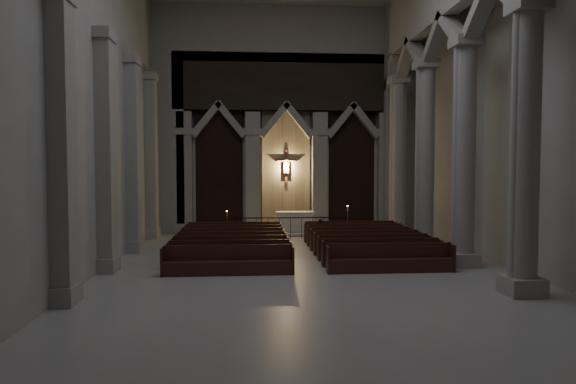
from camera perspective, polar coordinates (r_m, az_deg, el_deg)
The scene contains 11 objects.
room at distance 16.59m, azimuth 2.87°, elevation 17.02°, with size 24.00×24.10×12.00m.
sanctuary_wall at distance 27.75m, azimuth -0.18°, elevation 9.28°, with size 14.00×0.77×12.00m.
right_arcade at distance 19.34m, azimuth 19.36°, elevation 15.52°, with size 1.00×24.00×12.00m.
left_pilasters at distance 20.04m, azimuth -18.07°, elevation 3.79°, with size 0.60×13.00×8.03m.
sanctuary_step at distance 26.88m, azimuth -0.03°, elevation -4.49°, with size 8.50×2.60×0.15m, color #9D9A92.
altar at distance 26.79m, azimuth 0.79°, elevation -3.26°, with size 1.99×0.80×1.01m.
altar_rail at distance 24.95m, azimuth 0.29°, elevation -3.58°, with size 5.52×0.09×1.09m.
candle_stand_left at distance 25.48m, azimuth -6.79°, elevation -4.27°, with size 0.23×0.23×1.35m.
candle_stand_right at distance 26.46m, azimuth 6.64°, elevation -3.89°, with size 0.26×0.26×1.53m.
pews at distance 20.49m, azimuth 1.34°, elevation -6.18°, with size 9.71×7.34×0.96m.
worshipper at distance 23.70m, azimuth 3.64°, elevation -4.34°, with size 0.40×0.27×1.11m, color black.
Camera 1 is at (-2.02, -15.97, 3.58)m, focal length 32.00 mm.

